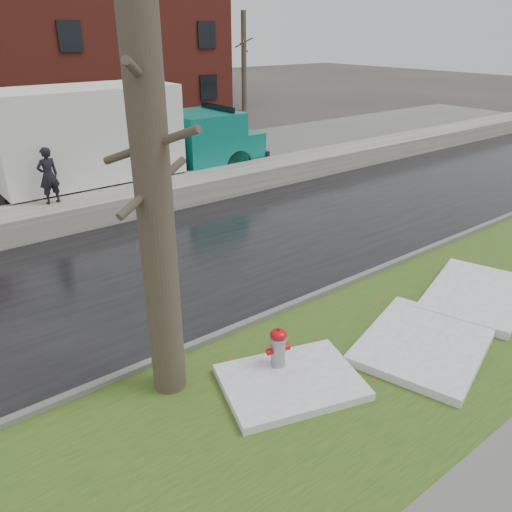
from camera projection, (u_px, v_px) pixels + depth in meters
ground at (315, 334)px, 9.65m from camera, size 120.00×120.00×0.00m
verge at (365, 364)px, 8.74m from camera, size 60.00×4.50×0.04m
road at (194, 257)px, 12.88m from camera, size 60.00×7.00×0.03m
parking_lot at (78, 183)px, 19.01m from camera, size 60.00×9.00×0.03m
curb at (282, 310)px, 10.34m from camera, size 60.00×0.15×0.14m
snowbank at (124, 202)px, 15.76m from camera, size 60.00×1.60×0.75m
brick_building at (0, 35)px, 30.29m from camera, size 26.00×12.00×10.00m
bg_tree_right at (244, 61)px, 34.43m from camera, size 1.40×1.62×6.50m
fire_hydrant at (278, 348)px, 8.35m from camera, size 0.43×0.39×0.86m
tree at (153, 192)px, 6.85m from camera, size 1.31×1.52×6.55m
box_truck at (121, 138)px, 17.04m from camera, size 11.19×2.78×3.73m
worker at (48, 176)px, 14.20m from camera, size 0.65×0.47×1.64m
snow_patch_near at (424, 344)px, 9.14m from camera, size 3.08×2.69×0.16m
snow_patch_far at (291, 382)px, 8.17m from camera, size 2.58×2.18×0.14m
snow_patch_side at (476, 294)px, 10.82m from camera, size 3.22×2.59×0.18m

